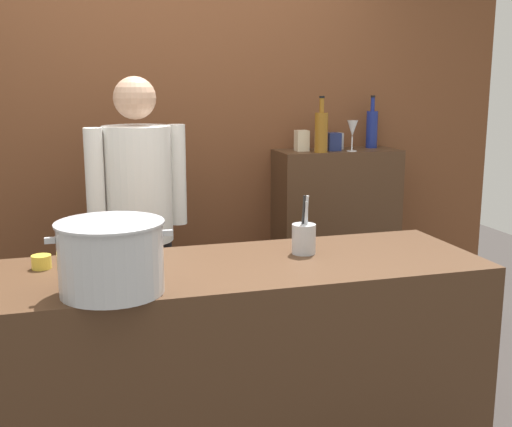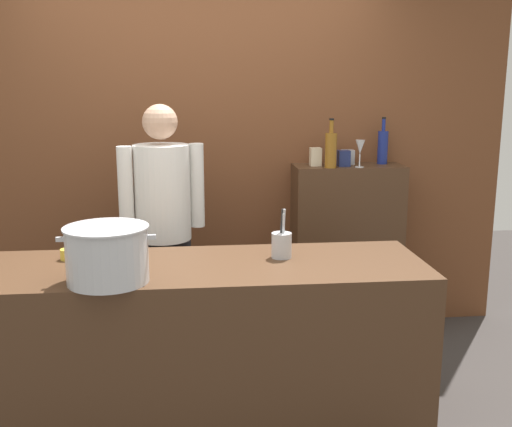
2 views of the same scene
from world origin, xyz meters
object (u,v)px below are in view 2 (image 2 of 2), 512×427
object	(u,v)px
chef	(163,219)
spice_tin_navy	(344,158)
wine_bottle_cobalt	(383,146)
wine_glass_wide	(360,148)
stockpot_large	(107,254)
wine_bottle_amber	(331,149)
spice_tin_cream	(316,157)
butter_jar	(68,254)
spice_tin_silver	(347,157)
utensil_crock	(282,244)

from	to	relation	value
chef	spice_tin_navy	xyz separation A→B (m)	(1.22, 0.38, 0.31)
wine_bottle_cobalt	wine_glass_wide	xyz separation A→B (m)	(-0.21, -0.16, 0.01)
stockpot_large	wine_bottle_amber	distance (m)	1.88
stockpot_large	wine_bottle_amber	xyz separation A→B (m)	(1.31, 1.31, 0.32)
chef	spice_tin_cream	size ratio (longest dim) A/B	13.35
butter_jar	wine_bottle_cobalt	world-z (taller)	wine_bottle_cobalt
chef	spice_tin_silver	distance (m)	1.39
chef	stockpot_large	xyz separation A→B (m)	(-0.20, -1.00, 0.06)
wine_bottle_cobalt	stockpot_large	bearing A→B (deg)	-139.50
chef	wine_glass_wide	bearing A→B (deg)	176.57
chef	wine_bottle_cobalt	bearing A→B (deg)	-179.46
spice_tin_navy	butter_jar	bearing A→B (deg)	-149.29
chef	stockpot_large	distance (m)	1.02
spice_tin_cream	spice_tin_navy	bearing A→B (deg)	-11.77
butter_jar	wine_bottle_cobalt	bearing A→B (deg)	28.84
utensil_crock	wine_bottle_amber	size ratio (longest dim) A/B	0.78
spice_tin_silver	spice_tin_cream	distance (m)	0.25
spice_tin_silver	spice_tin_navy	size ratio (longest dim) A/B	0.93
utensil_crock	spice_tin_navy	world-z (taller)	spice_tin_navy
stockpot_large	spice_tin_cream	distance (m)	1.89
butter_jar	spice_tin_silver	xyz separation A→B (m)	(1.72, 1.08, 0.34)
wine_bottle_amber	chef	bearing A→B (deg)	-164.39
butter_jar	wine_glass_wide	xyz separation A→B (m)	(1.76, 0.92, 0.42)
wine_glass_wide	wine_bottle_cobalt	bearing A→B (deg)	37.92
wine_bottle_cobalt	spice_tin_cream	xyz separation A→B (m)	(-0.49, -0.05, -0.06)
spice_tin_cream	wine_glass_wide	bearing A→B (deg)	-20.88
butter_jar	wine_bottle_cobalt	xyz separation A→B (m)	(1.97, 1.09, 0.42)
chef	spice_tin_cream	xyz separation A→B (m)	(1.03, 0.42, 0.32)
butter_jar	stockpot_large	bearing A→B (deg)	-56.56
chef	stockpot_large	world-z (taller)	chef
chef	spice_tin_cream	world-z (taller)	chef
stockpot_large	wine_bottle_amber	size ratio (longest dim) A/B	1.33
stockpot_large	spice_tin_navy	distance (m)	1.99
chef	spice_tin_cream	bearing A→B (deg)	-174.67
utensil_crock	spice_tin_cream	bearing A→B (deg)	70.39
spice_tin_navy	wine_glass_wide	bearing A→B (deg)	-36.04
utensil_crock	butter_jar	distance (m)	1.09
wine_bottle_cobalt	wine_bottle_amber	bearing A→B (deg)	-158.34
utensil_crock	spice_tin_cream	distance (m)	1.22
chef	wine_bottle_cobalt	size ratio (longest dim) A/B	5.08
spice_tin_cream	wine_bottle_amber	bearing A→B (deg)	-52.54
wine_bottle_amber	spice_tin_navy	xyz separation A→B (m)	(0.11, 0.07, -0.07)
wine_glass_wide	spice_tin_cream	size ratio (longest dim) A/B	1.49
utensil_crock	butter_jar	bearing A→B (deg)	175.97
butter_jar	utensil_crock	bearing A→B (deg)	-4.03
utensil_crock	chef	bearing A→B (deg)	132.68
chef	utensil_crock	world-z (taller)	chef
stockpot_large	wine_bottle_cobalt	distance (m)	2.28
chef	wine_bottle_amber	distance (m)	1.22
spice_tin_silver	butter_jar	bearing A→B (deg)	-147.76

